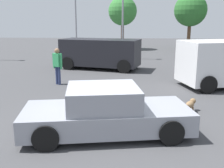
{
  "coord_description": "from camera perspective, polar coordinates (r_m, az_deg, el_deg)",
  "views": [
    {
      "loc": [
        0.72,
        -6.93,
        3.0
      ],
      "look_at": [
        0.11,
        1.8,
        0.9
      ],
      "focal_mm": 42.61,
      "sensor_mm": 36.0,
      "label": 1
    }
  ],
  "objects": [
    {
      "name": "tree_back_left",
      "position": [
        28.69,
        2.29,
        15.32
      ],
      "size": [
        2.97,
        2.97,
        5.44
      ],
      "color": "brown",
      "rests_on": "ground_plane"
    },
    {
      "name": "light_post_mid",
      "position": [
        21.29,
        2.33,
        16.01
      ],
      "size": [
        0.44,
        0.44,
        5.72
      ],
      "color": "gray",
      "rests_on": "ground_plane"
    },
    {
      "name": "suv_dark",
      "position": [
        16.85,
        -2.54,
        6.75
      ],
      "size": [
        5.16,
        3.14,
        1.87
      ],
      "rotation": [
        0.0,
        0.0,
        2.9
      ],
      "color": "black",
      "rests_on": "ground_plane"
    },
    {
      "name": "sedan_foreground",
      "position": [
        7.17,
        -1.35,
        -6.08
      ],
      "size": [
        4.67,
        2.53,
        1.31
      ],
      "rotation": [
        0.0,
        0.0,
        0.18
      ],
      "color": "gray",
      "rests_on": "ground_plane"
    },
    {
      "name": "tree_back_right",
      "position": [
        30.36,
        16.48,
        14.93
      ],
      "size": [
        3.43,
        3.43,
        5.8
      ],
      "color": "brown",
      "rests_on": "ground_plane"
    },
    {
      "name": "ground_plane",
      "position": [
        7.59,
        -1.8,
        -9.79
      ],
      "size": [
        80.0,
        80.0,
        0.0
      ],
      "primitive_type": "plane",
      "color": "#424244"
    },
    {
      "name": "pedestrian",
      "position": [
        12.85,
        -11.62,
        4.42
      ],
      "size": [
        0.49,
        0.42,
        1.73
      ],
      "rotation": [
        0.0,
        0.0,
        4.14
      ],
      "color": "navy",
      "rests_on": "ground_plane"
    },
    {
      "name": "dog",
      "position": [
        9.29,
        16.48,
        -4.18
      ],
      "size": [
        0.46,
        0.57,
        0.42
      ],
      "rotation": [
        0.0,
        0.0,
        0.98
      ],
      "color": "olive",
      "rests_on": "ground_plane"
    },
    {
      "name": "light_post_near",
      "position": [
        24.47,
        -7.88,
        17.1
      ],
      "size": [
        0.44,
        0.44,
        6.84
      ],
      "color": "gray",
      "rests_on": "ground_plane"
    }
  ]
}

